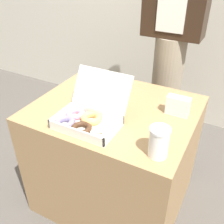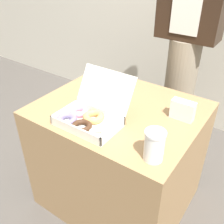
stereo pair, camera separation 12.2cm
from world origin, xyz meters
name	(u,v)px [view 1 (the left image)]	position (x,y,z in m)	size (l,w,h in m)	color
ground_plane	(114,195)	(0.00, 0.00, 0.00)	(14.00, 14.00, 0.00)	#4C4742
table	(114,156)	(0.00, 0.00, 0.37)	(0.89, 0.75, 0.74)	#99754C
donut_box	(86,118)	(-0.05, -0.22, 0.77)	(0.33, 0.33, 0.23)	white
coffee_cup	(159,142)	(0.35, -0.26, 0.81)	(0.09, 0.09, 0.14)	white
napkin_holder	(178,106)	(0.33, 0.09, 0.79)	(0.12, 0.05, 0.10)	silver
person_customer	(173,28)	(0.09, 0.67, 1.02)	(0.41, 0.23, 1.83)	gray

